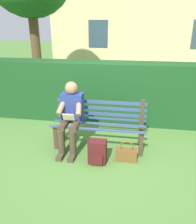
{
  "coord_description": "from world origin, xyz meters",
  "views": [
    {
      "loc": [
        -0.56,
        3.47,
        2.07
      ],
      "look_at": [
        0.0,
        0.1,
        0.72
      ],
      "focal_mm": 34.94,
      "sensor_mm": 36.0,
      "label": 1
    }
  ],
  "objects_px": {
    "person_seated": "(71,115)",
    "backpack": "(97,152)",
    "park_bench": "(100,122)",
    "handbag": "(126,154)"
  },
  "relations": [
    {
      "from": "person_seated",
      "to": "backpack",
      "type": "height_order",
      "value": "person_seated"
    },
    {
      "from": "park_bench",
      "to": "person_seated",
      "type": "distance_m",
      "value": 0.55
    },
    {
      "from": "backpack",
      "to": "person_seated",
      "type": "bearing_deg",
      "value": -36.83
    },
    {
      "from": "backpack",
      "to": "handbag",
      "type": "height_order",
      "value": "backpack"
    },
    {
      "from": "park_bench",
      "to": "handbag",
      "type": "height_order",
      "value": "park_bench"
    },
    {
      "from": "person_seated",
      "to": "handbag",
      "type": "relative_size",
      "value": 3.32
    },
    {
      "from": "handbag",
      "to": "person_seated",
      "type": "bearing_deg",
      "value": -15.44
    },
    {
      "from": "person_seated",
      "to": "handbag",
      "type": "xyz_separation_m",
      "value": [
        -0.99,
        0.27,
        -0.53
      ]
    },
    {
      "from": "backpack",
      "to": "handbag",
      "type": "bearing_deg",
      "value": -164.62
    },
    {
      "from": "park_bench",
      "to": "backpack",
      "type": "bearing_deg",
      "value": 95.47
    }
  ]
}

